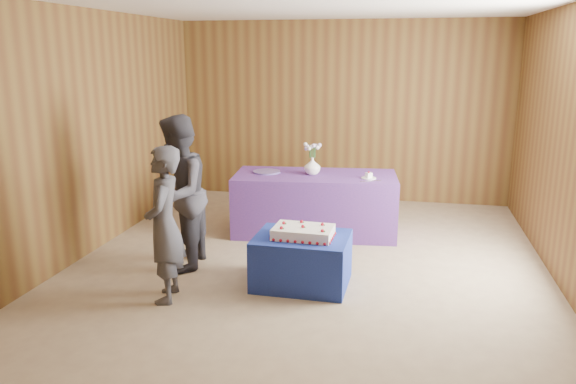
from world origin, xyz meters
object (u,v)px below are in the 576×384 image
(serving_table, at_px, (315,204))
(guest_left, at_px, (164,225))
(cake_table, at_px, (302,260))
(guest_right, at_px, (178,194))
(vase, at_px, (312,166))
(sheet_cake, at_px, (303,232))

(serving_table, distance_m, guest_left, 2.49)
(cake_table, height_order, serving_table, serving_table)
(cake_table, distance_m, serving_table, 1.67)
(guest_left, bearing_deg, guest_right, 179.98)
(cake_table, height_order, vase, vase)
(sheet_cake, xyz_separation_m, guest_right, (-1.35, 0.20, 0.26))
(serving_table, height_order, sheet_cake, serving_table)
(cake_table, bearing_deg, sheet_cake, -55.89)
(vase, relative_size, guest_right, 0.13)
(serving_table, relative_size, vase, 9.49)
(vase, height_order, guest_left, guest_left)
(guest_right, bearing_deg, guest_left, 7.54)
(sheet_cake, xyz_separation_m, guest_left, (-1.17, -0.55, 0.17))
(cake_table, xyz_separation_m, serving_table, (-0.14, 1.66, 0.12))
(cake_table, xyz_separation_m, sheet_cake, (0.02, -0.03, 0.30))
(serving_table, xyz_separation_m, guest_right, (-1.19, -1.49, 0.44))
(serving_table, bearing_deg, sheet_cake, -90.43)
(serving_table, distance_m, vase, 0.48)
(sheet_cake, relative_size, guest_right, 0.37)
(serving_table, xyz_separation_m, vase, (-0.04, 0.01, 0.48))
(cake_table, distance_m, guest_right, 1.46)
(serving_table, height_order, guest_left, guest_left)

